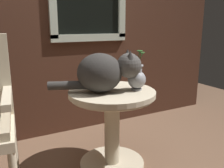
{
  "coord_description": "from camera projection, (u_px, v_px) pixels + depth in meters",
  "views": [
    {
      "loc": [
        -0.55,
        -1.47,
        1.08
      ],
      "look_at": [
        0.27,
        0.06,
        0.65
      ],
      "focal_mm": 39.74,
      "sensor_mm": 36.0,
      "label": 1
    }
  ],
  "objects": [
    {
      "name": "cat",
      "position": [
        104.0,
        72.0,
        1.74
      ],
      "size": [
        0.63,
        0.37,
        0.3
      ],
      "color": "#33302D",
      "rests_on": "wicker_side_table"
    },
    {
      "name": "pewter_vase_with_ivy",
      "position": [
        137.0,
        77.0,
        1.8
      ],
      "size": [
        0.13,
        0.13,
        0.29
      ],
      "color": "#99999E",
      "rests_on": "wicker_side_table"
    },
    {
      "name": "wicker_side_table",
      "position": [
        112.0,
        115.0,
        1.85
      ],
      "size": [
        0.64,
        0.64,
        0.6
      ],
      "color": "beige",
      "rests_on": "ground_plane"
    }
  ]
}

